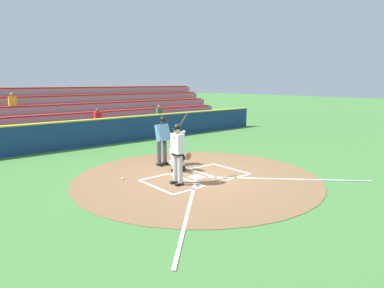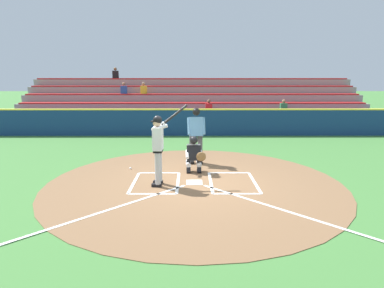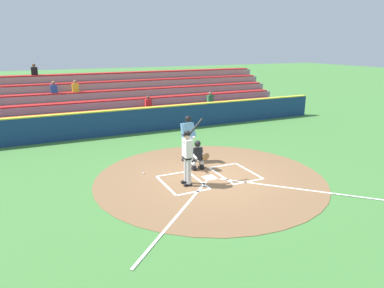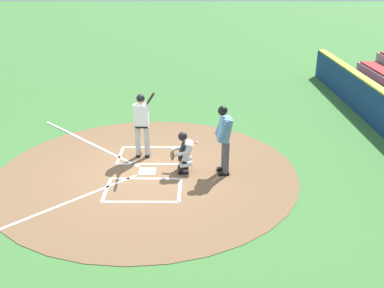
% 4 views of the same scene
% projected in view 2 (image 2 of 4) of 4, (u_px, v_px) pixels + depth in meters
% --- Properties ---
extents(ground_plane, '(120.00, 120.00, 0.00)m').
position_uv_depth(ground_plane, '(194.00, 183.00, 8.89)').
color(ground_plane, '#427A38').
extents(dirt_circle, '(8.00, 8.00, 0.01)m').
position_uv_depth(dirt_circle, '(194.00, 183.00, 8.89)').
color(dirt_circle, brown).
rests_on(dirt_circle, ground).
extents(home_plate_and_chalk, '(7.93, 4.91, 0.01)m').
position_uv_depth(home_plate_and_chalk, '(195.00, 194.00, 8.03)').
color(home_plate_and_chalk, white).
rests_on(home_plate_and_chalk, dirt_circle).
extents(batter, '(0.95, 0.68, 2.13)m').
position_uv_depth(batter, '(158.00, 145.00, 8.47)').
color(batter, '#BCBCBC').
rests_on(batter, ground).
extents(catcher, '(0.60, 0.60, 1.13)m').
position_uv_depth(catcher, '(194.00, 154.00, 9.73)').
color(catcher, black).
rests_on(catcher, ground).
extents(plate_umpire, '(0.60, 0.45, 1.86)m').
position_uv_depth(plate_umpire, '(196.00, 132.00, 10.67)').
color(plate_umpire, '#4C4C51').
rests_on(plate_umpire, ground).
extents(baseball, '(0.07, 0.07, 0.07)m').
position_uv_depth(baseball, '(130.00, 168.00, 10.19)').
color(baseball, white).
rests_on(baseball, ground).
extents(backstop_wall, '(22.00, 0.36, 1.31)m').
position_uv_depth(backstop_wall, '(193.00, 122.00, 16.11)').
color(backstop_wall, navy).
rests_on(backstop_wall, ground).
extents(bleacher_stand, '(20.00, 5.10, 3.45)m').
position_uv_depth(bleacher_stand, '(192.00, 108.00, 19.79)').
color(bleacher_stand, gray).
rests_on(bleacher_stand, ground).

